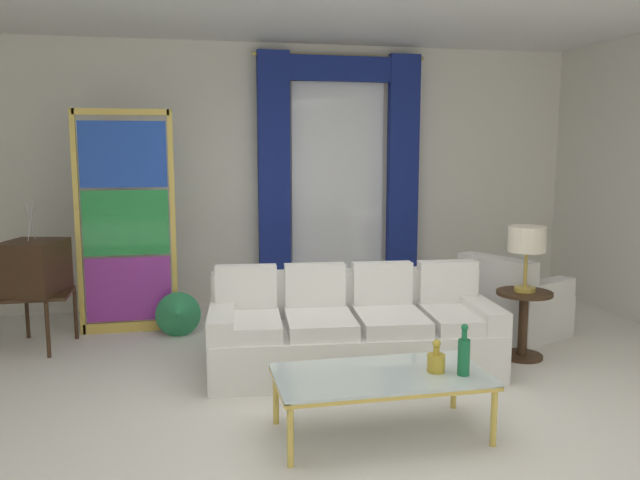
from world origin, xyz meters
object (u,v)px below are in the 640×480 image
(bottle_crystal_tall, at_px, (464,354))
(armchair_white, at_px, (511,306))
(peacock_figurine, at_px, (178,316))
(coffee_table, at_px, (381,378))
(table_lamp_brass, at_px, (527,242))
(couch_white_long, at_px, (352,332))
(vintage_tv, at_px, (33,270))
(stained_glass_divider, at_px, (126,227))
(round_side_table, at_px, (523,318))
(bottle_blue_decanter, at_px, (436,361))

(bottle_crystal_tall, height_order, armchair_white, armchair_white)
(bottle_crystal_tall, relative_size, peacock_figurine, 0.55)
(coffee_table, relative_size, table_lamp_brass, 2.37)
(couch_white_long, distance_m, vintage_tv, 2.96)
(peacock_figurine, bearing_deg, stained_glass_divider, 146.64)
(vintage_tv, height_order, round_side_table, vintage_tv)
(bottle_blue_decanter, distance_m, round_side_table, 1.82)
(stained_glass_divider, distance_m, table_lamp_brass, 3.77)
(peacock_figurine, distance_m, round_side_table, 3.21)
(couch_white_long, xyz_separation_m, peacock_figurine, (-1.43, 1.17, -0.09))
(couch_white_long, distance_m, round_side_table, 1.53)
(coffee_table, height_order, table_lamp_brass, table_lamp_brass)
(armchair_white, relative_size, table_lamp_brass, 1.90)
(coffee_table, xyz_separation_m, round_side_table, (1.67, 1.20, -0.02))
(armchair_white, height_order, table_lamp_brass, table_lamp_brass)
(bottle_crystal_tall, xyz_separation_m, table_lamp_brass, (1.17, 1.34, 0.48))
(stained_glass_divider, bearing_deg, couch_white_long, -37.99)
(coffee_table, relative_size, armchair_white, 1.25)
(bottle_blue_decanter, relative_size, bottle_crystal_tall, 0.64)
(peacock_figurine, distance_m, table_lamp_brass, 3.31)
(armchair_white, distance_m, peacock_figurine, 3.26)
(couch_white_long, bearing_deg, bottle_blue_decanter, -80.74)
(couch_white_long, bearing_deg, bottle_crystal_tall, -75.61)
(couch_white_long, distance_m, bottle_crystal_tall, 1.46)
(coffee_table, bearing_deg, armchair_white, 44.23)
(bottle_crystal_tall, bearing_deg, coffee_table, 164.71)
(bottle_blue_decanter, xyz_separation_m, stained_glass_divider, (-2.12, 2.79, 0.58))
(bottle_crystal_tall, height_order, vintage_tv, vintage_tv)
(coffee_table, xyz_separation_m, armchair_white, (1.92, 1.87, -0.09))
(couch_white_long, bearing_deg, coffee_table, -96.31)
(coffee_table, relative_size, bottle_crystal_tall, 4.06)
(couch_white_long, xyz_separation_m, table_lamp_brass, (1.53, -0.06, 0.72))
(bottle_blue_decanter, distance_m, table_lamp_brass, 1.90)
(vintage_tv, height_order, table_lamp_brass, vintage_tv)
(armchair_white, xyz_separation_m, round_side_table, (-0.25, -0.67, 0.07))
(vintage_tv, bearing_deg, round_side_table, -15.69)
(vintage_tv, relative_size, round_side_table, 2.26)
(armchair_white, relative_size, peacock_figurine, 1.80)
(coffee_table, bearing_deg, bottle_blue_decanter, -7.16)
(bottle_blue_decanter, relative_size, round_side_table, 0.36)
(vintage_tv, bearing_deg, peacock_figurine, 2.02)
(armchair_white, bearing_deg, bottle_crystal_tall, -125.33)
(stained_glass_divider, distance_m, peacock_figurine, 1.01)
(couch_white_long, relative_size, armchair_white, 2.22)
(coffee_table, distance_m, peacock_figurine, 2.76)
(coffee_table, bearing_deg, stained_glass_divider, 122.70)
(bottle_crystal_tall, bearing_deg, couch_white_long, 104.39)
(bottle_blue_decanter, bearing_deg, bottle_crystal_tall, -32.26)
(bottle_crystal_tall, height_order, stained_glass_divider, stained_glass_divider)
(couch_white_long, distance_m, table_lamp_brass, 1.69)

